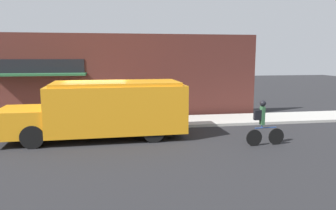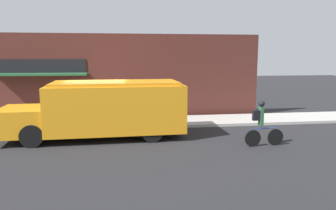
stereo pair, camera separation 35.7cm
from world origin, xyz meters
name	(u,v)px [view 2 (the right image)]	position (x,y,z in m)	size (l,w,h in m)	color
ground_plane	(98,131)	(0.00, 0.00, 0.00)	(70.00, 70.00, 0.00)	#232326
sidewalk	(99,124)	(0.00, 1.18, 0.06)	(28.00, 2.37, 0.13)	#ADAAA3
storefront	(98,77)	(-0.11, 2.78, 2.19)	(16.80, 1.06, 4.35)	#4C231E
school_bus	(104,109)	(0.37, -1.28, 1.17)	(7.06, 2.79, 2.25)	orange
cyclist	(262,123)	(6.05, -3.33, 0.84)	(1.49, 0.22, 1.67)	black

